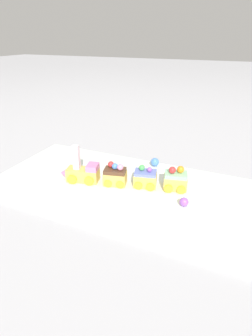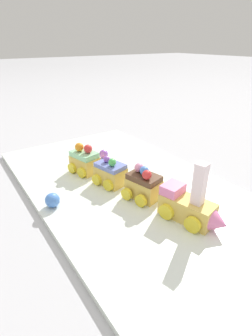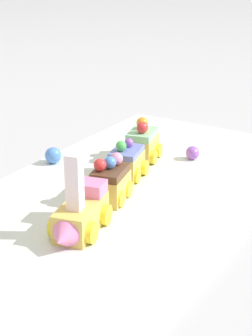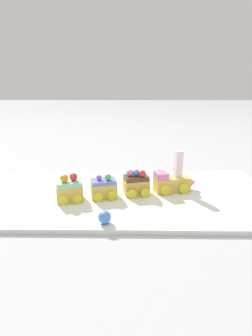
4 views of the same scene
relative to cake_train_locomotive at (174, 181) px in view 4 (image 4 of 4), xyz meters
name	(u,v)px [view 4 (image 4 of 4)]	position (x,y,z in m)	size (l,w,h in m)	color
ground_plane	(129,197)	(-0.13, -0.02, -0.04)	(10.00, 10.00, 0.00)	#B2B2B7
display_board	(129,195)	(-0.13, -0.02, -0.03)	(0.81, 0.40, 0.01)	silver
cake_train_locomotive	(174,181)	(0.00, 0.00, 0.00)	(0.13, 0.08, 0.12)	#E0BC56
cake_car_chocolate	(136,185)	(-0.11, -0.03, 0.00)	(0.08, 0.07, 0.07)	#E0BC56
cake_car_blueberry	(103,188)	(-0.20, -0.05, 0.00)	(0.08, 0.07, 0.07)	#E0BC56
cake_car_mint	(69,190)	(-0.29, -0.07, 0.00)	(0.08, 0.07, 0.07)	#E0BC56
gumball_blue	(104,217)	(-0.19, -0.19, -0.01)	(0.03, 0.03, 0.03)	#4C84E0
gumball_purple	(61,185)	(-0.33, 0.01, -0.02)	(0.02, 0.02, 0.02)	#9956C6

